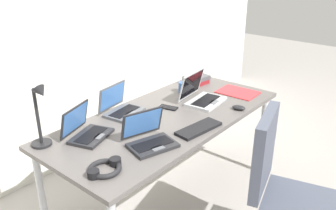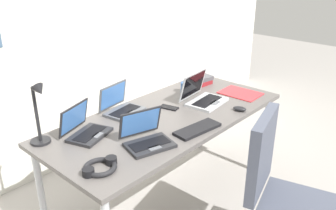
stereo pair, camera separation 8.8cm
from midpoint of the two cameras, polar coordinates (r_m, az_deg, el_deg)
ground_plane at (r=2.90m, az=-0.90°, el=-15.08°), size 12.00×12.00×0.00m
wall_back at (r=3.15m, az=-16.85°, el=13.22°), size 6.00×0.13×2.60m
desk at (r=2.53m, az=-0.99°, el=-2.85°), size 1.80×0.80×0.74m
desk_lamp at (r=2.17m, az=-20.79°, el=-1.70°), size 0.12×0.18×0.40m
laptop_far_corner at (r=2.73m, az=4.44°, el=1.42°), size 0.34×0.30×0.23m
laptop_back_right at (r=2.56m, az=-8.54°, el=-0.40°), size 0.30×0.26×0.20m
laptop_center at (r=2.27m, az=-14.02°, el=-4.04°), size 0.32×0.30×0.20m
laptop_front_right at (r=2.13m, az=-4.18°, el=-5.33°), size 0.33×0.31×0.20m
external_keyboard at (r=2.31m, az=3.84°, el=-3.78°), size 0.34×0.16×0.02m
computer_mouse at (r=2.63m, az=10.29°, el=-0.43°), size 0.08×0.11×0.03m
cell_phone at (r=2.62m, az=-0.91°, el=-0.41°), size 0.09×0.15×0.01m
headphones at (r=1.93m, az=-11.37°, el=-9.89°), size 0.21×0.18×0.04m
book_stack at (r=3.11m, az=3.81°, el=4.06°), size 0.22×0.18×0.07m
paper_folder_near_mouse at (r=2.96m, az=10.25°, el=2.01°), size 0.24×0.32×0.01m
coffee_mug at (r=2.90m, az=1.60°, el=2.83°), size 0.11×0.08×0.09m
office_chair at (r=2.32m, az=17.37°, el=-15.16°), size 0.55×0.59×0.97m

